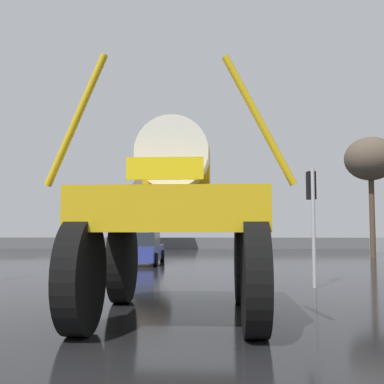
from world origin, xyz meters
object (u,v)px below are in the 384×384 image
object	(u,v)px
oversize_sprayer	(176,219)
bare_tree_right	(371,160)
bare_tree_far_center	(152,191)
sedan_ahead	(142,249)
traffic_signal_near_right	(312,200)

from	to	relation	value
oversize_sprayer	bare_tree_right	size ratio (longest dim) A/B	0.77
oversize_sprayer	bare_tree_far_center	distance (m)	26.69
bare_tree_right	sedan_ahead	bearing A→B (deg)	-158.67
sedan_ahead	oversize_sprayer	bearing A→B (deg)	-168.14
bare_tree_far_center	sedan_ahead	bearing A→B (deg)	-86.09
sedan_ahead	bare_tree_far_center	distance (m)	13.50
sedan_ahead	traffic_signal_near_right	xyz separation A→B (m)	(6.22, -8.72, 1.87)
traffic_signal_near_right	bare_tree_far_center	size ratio (longest dim) A/B	0.60
sedan_ahead	bare_tree_right	world-z (taller)	bare_tree_right
traffic_signal_near_right	bare_tree_right	size ratio (longest dim) A/B	0.50
sedan_ahead	bare_tree_far_center	world-z (taller)	bare_tree_far_center
oversize_sprayer	traffic_signal_near_right	world-z (taller)	oversize_sprayer
oversize_sprayer	bare_tree_far_center	size ratio (longest dim) A/B	0.92
traffic_signal_near_right	sedan_ahead	bearing A→B (deg)	125.50
oversize_sprayer	sedan_ahead	bearing A→B (deg)	12.23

